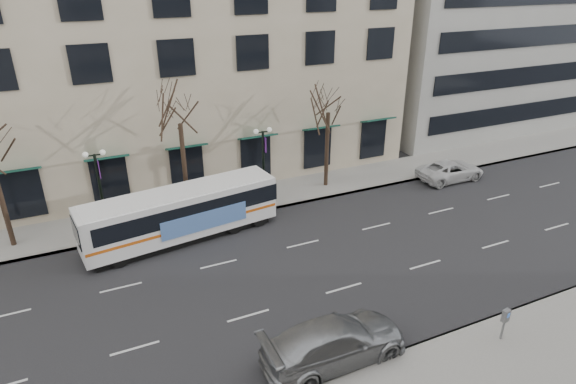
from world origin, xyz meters
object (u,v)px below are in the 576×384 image
pay_station (505,318)px  lamp_post_left (100,188)px  city_bus (182,212)px  white_pickup (450,170)px  tree_far_mid (179,108)px  tree_far_right (329,99)px  silver_car (335,341)px  lamp_post_right (264,162)px

pay_station → lamp_post_left: bearing=121.3°
city_bus → white_pickup: size_ratio=2.22×
tree_far_mid → tree_far_right: size_ratio=1.06×
pay_station → tree_far_right: bearing=77.7°
silver_car → pay_station: (6.87, -2.05, 0.35)m
tree_far_right → lamp_post_left: (-14.99, -0.60, -3.48)m
tree_far_mid → city_bus: size_ratio=0.75×
lamp_post_left → silver_car: 16.25m
silver_car → white_pickup: 20.84m
lamp_post_left → white_pickup: bearing=-4.9°
tree_far_mid → pay_station: (9.11, -17.05, -5.68)m
pay_station → city_bus: bearing=116.3°
tree_far_right → pay_station: tree_far_right is taller
tree_far_mid → silver_car: tree_far_mid is taller
silver_car → pay_station: bearing=-107.2°
lamp_post_left → lamp_post_right: same height
pay_station → silver_car: bearing=154.0°
tree_far_mid → pay_station: bearing=-61.9°
silver_car → pay_station: silver_car is taller
tree_far_right → silver_car: tree_far_right is taller
city_bus → tree_far_right: bearing=7.5°
lamp_post_left → lamp_post_right: 10.00m
tree_far_right → city_bus: tree_far_right is taller
lamp_post_right → pay_station: size_ratio=3.50×
tree_far_right → lamp_post_left: tree_far_right is taller
pay_station → tree_far_mid: bearing=108.8°
tree_far_right → pay_station: (-0.89, -17.05, -5.19)m
white_pickup → tree_far_mid: bearing=82.6°
tree_far_mid → lamp_post_left: tree_far_mid is taller
silver_car → tree_far_mid: bearing=7.9°
tree_far_mid → tree_far_right: (10.00, -0.00, -0.48)m
lamp_post_right → pay_station: 17.04m
white_pickup → pay_station: bearing=145.9°
silver_car → pay_station: 7.18m
silver_car → lamp_post_right: bearing=-11.5°
tree_far_mid → silver_car: (2.24, -15.00, -6.03)m
tree_far_right → white_pickup: bearing=-16.5°
lamp_post_right → city_bus: size_ratio=0.46×
silver_car → lamp_post_left: bearing=26.0°
lamp_post_right → white_pickup: 14.36m
tree_far_mid → silver_car: 16.32m
lamp_post_right → pay_station: bearing=-76.0°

